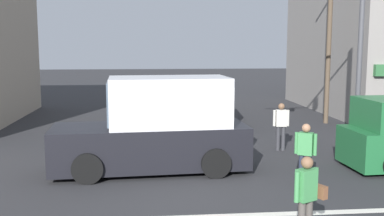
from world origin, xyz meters
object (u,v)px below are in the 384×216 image
Objects in this scene: pedestrian_far_side at (305,151)px; pedestrian_foreground_with_bag at (307,195)px; box_truck_parked_curbside at (157,129)px; pedestrian_mid_crossing at (281,124)px; traffic_light_mast at (336,30)px; utility_pole_far_right at (329,36)px; van_waiting_far at (206,103)px.

pedestrian_foreground_with_bag is at bearing -109.05° from pedestrian_far_side.
box_truck_parked_curbside is 4.86m from pedestrian_mid_crossing.
traffic_light_mast is 9.11m from pedestrian_foreground_with_bag.
utility_pole_far_right is 1.68× the size of van_waiting_far.
traffic_light_mast reaches higher than pedestrian_mid_crossing.
pedestrian_far_side is (1.15, 3.33, -0.00)m from pedestrian_foreground_with_bag.
pedestrian_mid_crossing is 4.16m from pedestrian_far_side.
box_truck_parked_curbside is 4.23m from pedestrian_far_side.
traffic_light_mast is 3.77m from pedestrian_mid_crossing.
box_truck_parked_curbside is 3.42× the size of pedestrian_foreground_with_bag.
box_truck_parked_curbside is at bearing -137.28° from utility_pole_far_right.
box_truck_parked_curbside is 1.21× the size of van_waiting_far.
utility_pole_far_right reaches higher than pedestrian_foreground_with_bag.
traffic_light_mast is 5.98m from pedestrian_far_side.
utility_pole_far_right reaches higher than van_waiting_far.
van_waiting_far reaches higher than pedestrian_far_side.
traffic_light_mast is at bearing 21.18° from box_truck_parked_curbside.
utility_pole_far_right is at bearing -1.30° from van_waiting_far.
utility_pole_far_right is at bearing 66.63° from pedestrian_foreground_with_bag.
traffic_light_mast is (-1.85, -5.07, 0.07)m from utility_pole_far_right.
box_truck_parked_curbside is 7.99m from van_waiting_far.
traffic_light_mast is 3.71× the size of pedestrian_mid_crossing.
van_waiting_far is at bearing 98.20° from pedestrian_far_side.
pedestrian_far_side is at bearing -119.98° from traffic_light_mast.
pedestrian_mid_crossing is 1.00× the size of pedestrian_far_side.
pedestrian_mid_crossing is at bearing -70.21° from van_waiting_far.
utility_pole_far_right is at bearing 69.99° from traffic_light_mast.
van_waiting_far is 2.83× the size of pedestrian_far_side.
utility_pole_far_right reaches higher than traffic_light_mast.
pedestrian_far_side is (-0.58, -4.11, 0.00)m from pedestrian_mid_crossing.
pedestrian_foreground_with_bag and pedestrian_mid_crossing have the same top height.
pedestrian_far_side is at bearing -27.22° from box_truck_parked_curbside.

